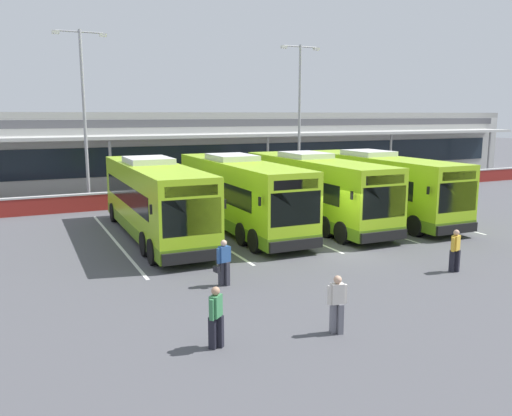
{
  "coord_description": "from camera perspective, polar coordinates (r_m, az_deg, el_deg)",
  "views": [
    {
      "loc": [
        -12.51,
        -18.42,
        5.85
      ],
      "look_at": [
        -2.48,
        3.0,
        1.6
      ],
      "focal_mm": 36.69,
      "sensor_mm": 36.0,
      "label": 1
    }
  ],
  "objects": [
    {
      "name": "ground_plane",
      "position": [
        23.02,
        8.83,
        -4.66
      ],
      "size": [
        200.0,
        200.0,
        0.0
      ],
      "primitive_type": "plane",
      "color": "#4C4C51"
    },
    {
      "name": "bay_stripe_centre",
      "position": [
        30.16,
        9.12,
        -1.12
      ],
      "size": [
        0.14,
        13.0,
        0.01
      ],
      "primitive_type": "cube",
      "color": "silver",
      "rests_on": "ground"
    },
    {
      "name": "bay_stripe_far_west",
      "position": [
        25.44,
        -15.13,
        -3.46
      ],
      "size": [
        0.14,
        13.0,
        0.01
      ],
      "primitive_type": "cube",
      "color": "silver",
      "rests_on": "ground"
    },
    {
      "name": "bay_stripe_west",
      "position": [
        26.45,
        -6.14,
        -2.64
      ],
      "size": [
        0.14,
        13.0,
        0.01
      ],
      "primitive_type": "cube",
      "color": "silver",
      "rests_on": "ground"
    },
    {
      "name": "pedestrian_near_bin",
      "position": [
        20.98,
        20.91,
        -4.22
      ],
      "size": [
        0.53,
        0.33,
        1.62
      ],
      "color": "black",
      "rests_on": "ground"
    },
    {
      "name": "terminal_building",
      "position": [
        47.11,
        -9.71,
        6.59
      ],
      "size": [
        70.0,
        13.0,
        6.0
      ],
      "color": "#B7B7B2",
      "rests_on": "ground"
    },
    {
      "name": "coach_bus_right_centre",
      "position": [
        30.58,
        13.09,
        2.28
      ],
      "size": [
        2.99,
        12.18,
        3.78
      ],
      "color": "#9ED11E",
      "rests_on": "ground"
    },
    {
      "name": "lamp_post_west",
      "position": [
        35.28,
        -18.25,
        10.4
      ],
      "size": [
        3.24,
        0.28,
        11.0
      ],
      "color": "#9E9EA3",
      "rests_on": "ground"
    },
    {
      "name": "coach_bus_left_centre",
      "position": [
        26.77,
        -1.84,
        1.45
      ],
      "size": [
        2.99,
        12.18,
        3.78
      ],
      "color": "#9ED11E",
      "rests_on": "ground"
    },
    {
      "name": "red_barrier_wall",
      "position": [
        35.61,
        -4.23,
        1.61
      ],
      "size": [
        60.0,
        0.4,
        1.1
      ],
      "color": "maroon",
      "rests_on": "ground"
    },
    {
      "name": "pedestrian_in_dark_coat",
      "position": [
        13.44,
        -4.39,
        -11.57
      ],
      "size": [
        0.46,
        0.43,
        1.62
      ],
      "color": "black",
      "rests_on": "ground"
    },
    {
      "name": "coach_bus_centre",
      "position": [
        28.48,
        6.32,
        1.92
      ],
      "size": [
        2.99,
        12.18,
        3.78
      ],
      "color": "#9ED11E",
      "rests_on": "ground"
    },
    {
      "name": "pedestrian_approaching_bus",
      "position": [
        14.42,
        8.83,
        -10.13
      ],
      "size": [
        0.54,
        0.36,
        1.62
      ],
      "color": "slate",
      "rests_on": "ground"
    },
    {
      "name": "pedestrian_with_handbag",
      "position": [
        18.1,
        -3.57,
        -5.84
      ],
      "size": [
        0.65,
        0.34,
        1.62
      ],
      "color": "#33333D",
      "rests_on": "ground"
    },
    {
      "name": "coach_bus_leftmost",
      "position": [
        25.44,
        -11.04,
        0.81
      ],
      "size": [
        2.99,
        12.18,
        3.78
      ],
      "color": "#9ED11E",
      "rests_on": "ground"
    },
    {
      "name": "bay_stripe_mid_west",
      "position": [
        28.05,
        2.0,
        -1.85
      ],
      "size": [
        0.14,
        13.0,
        0.01
      ],
      "primitive_type": "cube",
      "color": "silver",
      "rests_on": "ground"
    },
    {
      "name": "lamp_post_centre",
      "position": [
        40.87,
        4.77,
        10.77
      ],
      "size": [
        3.24,
        0.28,
        11.0
      ],
      "color": "#9E9EA3",
      "rests_on": "ground"
    },
    {
      "name": "bay_stripe_mid_east",
      "position": [
        32.68,
        15.23,
        -0.48
      ],
      "size": [
        0.14,
        13.0,
        0.01
      ],
      "primitive_type": "cube",
      "color": "silver",
      "rests_on": "ground"
    }
  ]
}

